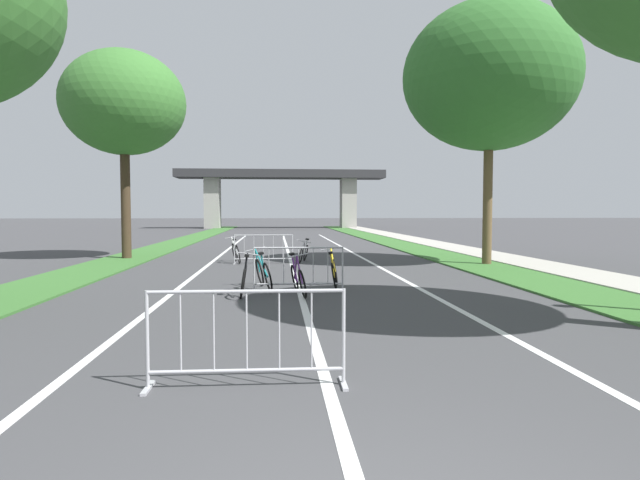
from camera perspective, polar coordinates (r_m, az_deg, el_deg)
grass_verge_left at (r=31.70m, az=-15.33°, el=-0.39°), size 2.11×70.04×0.05m
grass_verge_right at (r=31.92m, az=7.83°, el=-0.29°), size 2.11×70.04×0.05m
sidewalk_path_right at (r=32.42m, az=11.35°, el=-0.24°), size 1.98×70.04×0.08m
lane_stripe_center at (r=22.79m, az=-3.34°, el=-1.65°), size 0.14×40.52×0.01m
lane_stripe_right_lane at (r=23.05m, az=3.97°, el=-1.60°), size 0.14×40.52×0.01m
lane_stripe_left_lane at (r=22.91m, az=-10.69°, el=-1.67°), size 0.14×40.52×0.01m
overpass_bridge at (r=60.41m, az=-4.22°, el=5.98°), size 23.27×4.06×6.53m
tree_left_oak_mid at (r=22.58m, az=-20.32°, el=13.58°), size 4.73×4.73×8.10m
tree_right_oak_near at (r=19.99m, az=17.76°, el=16.33°), size 5.95×5.95×9.05m
crowd_barrier_nearest at (r=5.79m, az=-7.88°, el=-10.52°), size 2.14×0.46×1.05m
crowd_barrier_second at (r=12.45m, az=-2.33°, el=-3.20°), size 2.14×0.49×1.05m
crowd_barrier_third at (r=19.16m, az=-6.08°, el=-1.02°), size 2.14×0.46×1.05m
bicycle_yellow_0 at (r=13.07m, az=1.54°, el=-3.47°), size 0.52×1.70×1.00m
bicycle_teal_1 at (r=12.99m, az=-6.12°, el=-3.54°), size 0.75×1.72×1.00m
bicycle_silver_2 at (r=19.61m, az=-1.76°, el=-1.40°), size 0.53×1.67×0.88m
bicycle_white_3 at (r=19.76m, az=-9.03°, el=-1.29°), size 0.69×1.73×0.97m
bicycle_black_4 at (r=12.03m, az=-8.19°, el=-4.17°), size 0.52×1.63×0.95m
bicycle_purple_5 at (r=11.96m, az=-2.38°, el=-4.17°), size 0.50×1.71×0.98m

